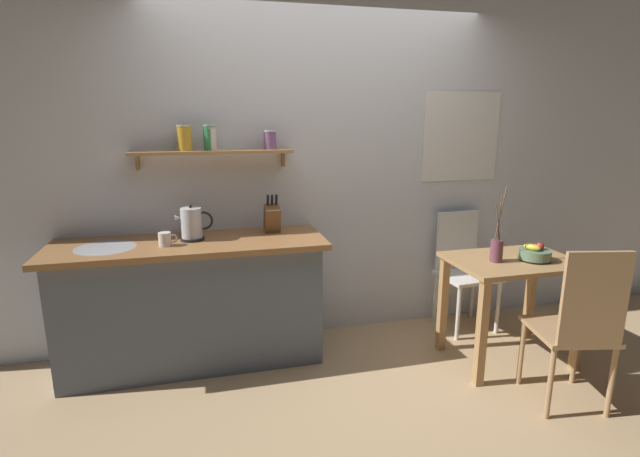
% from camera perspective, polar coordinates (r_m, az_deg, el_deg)
% --- Properties ---
extents(ground_plane, '(14.00, 14.00, 0.00)m').
position_cam_1_polar(ground_plane, '(3.52, 2.69, -16.08)').
color(ground_plane, tan).
extents(back_wall, '(6.80, 0.11, 2.70)m').
position_cam_1_polar(back_wall, '(3.76, 3.01, 7.60)').
color(back_wall, silver).
rests_on(back_wall, ground_plane).
extents(kitchen_counter, '(1.83, 0.63, 0.90)m').
position_cam_1_polar(kitchen_counter, '(3.49, -14.96, -8.52)').
color(kitchen_counter, slate).
rests_on(kitchen_counter, ground_plane).
extents(wall_shelf, '(1.12, 0.20, 0.31)m').
position_cam_1_polar(wall_shelf, '(3.42, -12.60, 9.72)').
color(wall_shelf, tan).
extents(dining_table, '(0.86, 0.61, 0.76)m').
position_cam_1_polar(dining_table, '(3.61, 21.99, -5.71)').
color(dining_table, tan).
rests_on(dining_table, ground_plane).
extents(dining_chair_near, '(0.50, 0.51, 1.02)m').
position_cam_1_polar(dining_chair_near, '(3.19, 28.63, -9.90)').
color(dining_chair_near, tan).
rests_on(dining_chair_near, ground_plane).
extents(dining_chair_far, '(0.46, 0.42, 0.96)m').
position_cam_1_polar(dining_chair_far, '(4.11, 16.75, -4.10)').
color(dining_chair_far, white).
rests_on(dining_chair_far, ground_plane).
extents(fruit_bowl, '(0.21, 0.21, 0.12)m').
position_cam_1_polar(fruit_bowl, '(3.57, 24.36, -2.74)').
color(fruit_bowl, slate).
rests_on(fruit_bowl, dining_table).
extents(twig_vase, '(0.10, 0.08, 0.51)m').
position_cam_1_polar(twig_vase, '(3.44, 20.44, -2.32)').
color(twig_vase, brown).
rests_on(twig_vase, dining_table).
extents(electric_kettle, '(0.25, 0.16, 0.25)m').
position_cam_1_polar(electric_kettle, '(3.35, -15.10, 0.51)').
color(electric_kettle, black).
rests_on(electric_kettle, kitchen_counter).
extents(knife_block, '(0.11, 0.16, 0.28)m').
position_cam_1_polar(knife_block, '(3.46, -5.76, 1.28)').
color(knife_block, brown).
rests_on(knife_block, kitchen_counter).
extents(coffee_mug_by_sink, '(0.12, 0.08, 0.09)m').
position_cam_1_polar(coffee_mug_by_sink, '(3.26, -18.06, -1.22)').
color(coffee_mug_by_sink, white).
rests_on(coffee_mug_by_sink, kitchen_counter).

